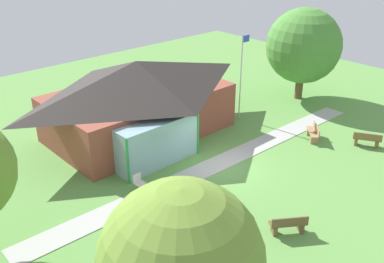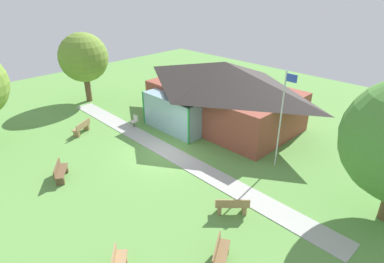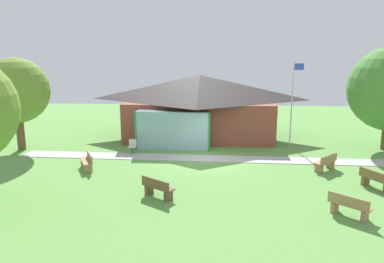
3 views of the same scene
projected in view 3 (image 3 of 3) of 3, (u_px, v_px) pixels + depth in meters
name	position (u px, v px, depth m)	size (l,w,h in m)	color
ground_plane	(207.00, 160.00, 20.31)	(44.00, 44.00, 0.00)	#609947
pavilion	(199.00, 105.00, 25.63)	(10.96, 7.75, 4.37)	brown
footpath	(207.00, 158.00, 20.60)	(21.66, 1.30, 0.03)	#ADADA8
flagpole	(293.00, 100.00, 22.77)	(0.64, 0.08, 5.39)	silver
bench_front_right	(349.00, 206.00, 13.22)	(1.42, 1.32, 0.84)	#9E7A51
bench_mid_left	(87.00, 162.00, 18.62)	(1.09, 1.53, 0.84)	#9E7A51
bench_mid_right	(326.00, 163.00, 18.46)	(1.38, 1.36, 0.84)	#9E7A51
bench_front_center	(158.00, 188.00, 15.00)	(1.48, 1.22, 0.84)	brown
bench_lawn_far_right	(376.00, 180.00, 15.93)	(1.14, 1.52, 0.84)	brown
patio_chair_west	(132.00, 147.00, 21.51)	(0.45, 0.45, 0.86)	beige
tree_west_hedge	(16.00, 91.00, 21.73)	(3.90, 3.90, 5.62)	brown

